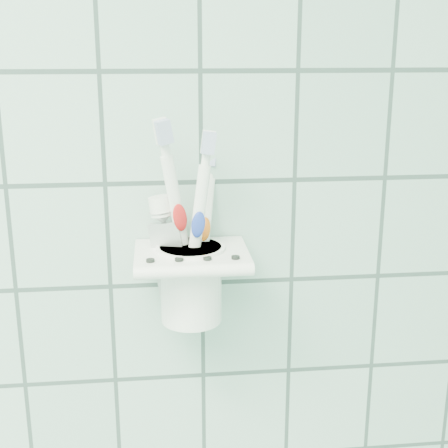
% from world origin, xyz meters
% --- Properties ---
extents(holder_bracket, '(0.12, 0.10, 0.04)m').
position_xyz_m(holder_bracket, '(0.63, 1.15, 1.30)').
color(holder_bracket, white).
rests_on(holder_bracket, wall_back).
extents(cup, '(0.08, 0.08, 0.09)m').
position_xyz_m(cup, '(0.63, 1.16, 1.27)').
color(cup, white).
rests_on(cup, holder_bracket).
extents(toothbrush_pink, '(0.05, 0.04, 0.22)m').
position_xyz_m(toothbrush_pink, '(0.63, 1.17, 1.34)').
color(toothbrush_pink, white).
rests_on(toothbrush_pink, cup).
extents(toothbrush_blue, '(0.04, 0.07, 0.19)m').
position_xyz_m(toothbrush_blue, '(0.64, 1.14, 1.33)').
color(toothbrush_blue, white).
rests_on(toothbrush_blue, cup).
extents(toothbrush_orange, '(0.04, 0.02, 0.21)m').
position_xyz_m(toothbrush_orange, '(0.62, 1.15, 1.34)').
color(toothbrush_orange, white).
rests_on(toothbrush_orange, cup).
extents(toothpaste_tube, '(0.05, 0.04, 0.14)m').
position_xyz_m(toothpaste_tube, '(0.62, 1.16, 1.31)').
color(toothpaste_tube, silver).
rests_on(toothpaste_tube, cup).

